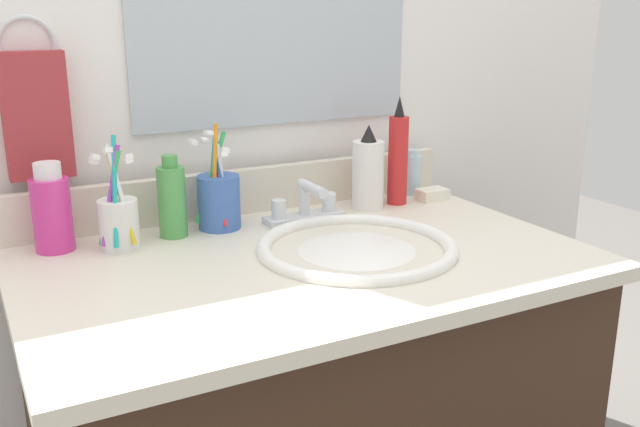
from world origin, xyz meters
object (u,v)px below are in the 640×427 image
bottle_lotion_white (368,173)px  soap_bar (432,194)px  faucet (306,207)px  bottle_spray_red (398,157)px  bottle_toner_green (172,200)px  bottle_gel_clear (410,173)px  cup_blue_plastic (219,199)px  bottle_soap_pink (52,211)px  hand_towel (36,116)px  cup_white_ceramic (118,220)px

bottle_lotion_white → soap_bar: bearing=-3.1°
faucet → bottle_spray_red: 0.24m
bottle_lotion_white → bottle_toner_green: 0.41m
faucet → soap_bar: size_ratio=2.50×
faucet → bottle_gel_clear: size_ratio=1.60×
cup_blue_plastic → soap_bar: cup_blue_plastic is taller
bottle_soap_pink → cup_blue_plastic: (0.29, -0.01, -0.01)m
hand_towel → bottle_toner_green: size_ratio=1.47×
bottle_gel_clear → cup_blue_plastic: bearing=-174.1°
bottle_soap_pink → cup_white_ceramic: (0.10, -0.04, -0.02)m
soap_bar → faucet: bearing=-177.6°
bottle_gel_clear → bottle_toner_green: 0.56m
bottle_lotion_white → faucet: bearing=-172.0°
bottle_gel_clear → bottle_soap_pink: (-0.76, -0.03, 0.02)m
hand_towel → bottle_spray_red: size_ratio=0.97×
bottle_toner_green → soap_bar: size_ratio=2.34×
bottle_spray_red → hand_towel: bearing=171.2°
bottle_gel_clear → soap_bar: bottle_gel_clear is taller
cup_white_ceramic → hand_towel: bearing=127.7°
bottle_toner_green → cup_white_ceramic: 0.11m
faucet → cup_white_ceramic: 0.36m
hand_towel → soap_bar: hand_towel is taller
bottle_gel_clear → bottle_soap_pink: bearing=-177.4°
cup_white_ceramic → faucet: bearing=-0.6°
bottle_soap_pink → hand_towel: bearing=89.2°
bottle_spray_red → cup_blue_plastic: (-0.39, 0.01, -0.04)m
bottle_gel_clear → cup_blue_plastic: (-0.47, -0.05, 0.01)m
soap_bar → bottle_gel_clear: bearing=99.4°
cup_blue_plastic → bottle_lotion_white: bearing=-2.5°
bottle_soap_pink → soap_bar: bottle_soap_pink is taller
cup_white_ceramic → bottle_toner_green: bearing=13.9°
bottle_soap_pink → bottle_lotion_white: bottle_lotion_white is taller
bottle_spray_red → bottle_toner_green: bottle_spray_red is taller
bottle_spray_red → cup_white_ceramic: bottle_spray_red is taller
hand_towel → cup_blue_plastic: size_ratio=1.11×
bottle_spray_red → bottle_soap_pink: bearing=178.1°
bottle_gel_clear → bottle_toner_green: bottle_toner_green is taller
hand_towel → bottle_lotion_white: hand_towel is taller
hand_towel → cup_blue_plastic: (0.29, -0.10, -0.16)m
faucet → bottle_gel_clear: bottle_gel_clear is taller
bottle_gel_clear → bottle_lotion_white: size_ratio=0.57×
cup_white_ceramic → soap_bar: bearing=0.8°
bottle_lotion_white → bottle_toner_green: bottle_lotion_white is taller
faucet → hand_towel: bearing=163.9°
bottle_soap_pink → cup_blue_plastic: size_ratio=0.77×
cup_white_ceramic → cup_blue_plastic: cup_blue_plastic is taller
bottle_gel_clear → soap_bar: (0.01, -0.07, -0.03)m
faucet → bottle_soap_pink: size_ratio=1.04×
bottle_soap_pink → bottle_spray_red: size_ratio=0.67×
bottle_gel_clear → hand_towel: bearing=176.3°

